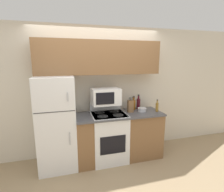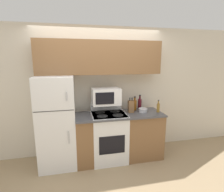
{
  "view_description": "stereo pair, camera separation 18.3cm",
  "coord_description": "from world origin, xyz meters",
  "px_view_note": "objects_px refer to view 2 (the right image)",
  "views": [
    {
      "loc": [
        -0.68,
        -2.73,
        1.91
      ],
      "look_at": [
        0.17,
        0.26,
        1.26
      ],
      "focal_mm": 28.0,
      "sensor_mm": 36.0,
      "label": 1
    },
    {
      "loc": [
        -0.5,
        -2.78,
        1.91
      ],
      "look_at": [
        0.17,
        0.26,
        1.26
      ],
      "focal_mm": 28.0,
      "sensor_mm": 36.0,
      "label": 2
    }
  ],
  "objects_px": {
    "stove": "(109,136)",
    "bottle_vinegar": "(158,107)",
    "knife_block": "(131,106)",
    "bottle_wine_red": "(140,104)",
    "refrigerator": "(57,122)",
    "microwave": "(106,96)",
    "bowl": "(143,110)",
    "bottle_whiskey": "(135,105)"
  },
  "relations": [
    {
      "from": "stove",
      "to": "bottle_vinegar",
      "type": "bearing_deg",
      "value": -4.04
    },
    {
      "from": "knife_block",
      "to": "bowl",
      "type": "height_order",
      "value": "knife_block"
    },
    {
      "from": "refrigerator",
      "to": "microwave",
      "type": "xyz_separation_m",
      "value": [
        0.9,
        0.04,
        0.42
      ]
    },
    {
      "from": "bottle_wine_red",
      "to": "refrigerator",
      "type": "bearing_deg",
      "value": -174.81
    },
    {
      "from": "stove",
      "to": "knife_block",
      "type": "bearing_deg",
      "value": 4.09
    },
    {
      "from": "refrigerator",
      "to": "stove",
      "type": "xyz_separation_m",
      "value": [
        0.93,
        -0.06,
        -0.34
      ]
    },
    {
      "from": "knife_block",
      "to": "bottle_wine_red",
      "type": "distance_m",
      "value": 0.3
    },
    {
      "from": "bottle_wine_red",
      "to": "bottle_vinegar",
      "type": "relative_size",
      "value": 1.25
    },
    {
      "from": "microwave",
      "to": "bottle_whiskey",
      "type": "xyz_separation_m",
      "value": [
        0.6,
        0.08,
        -0.22
      ]
    },
    {
      "from": "bottle_whiskey",
      "to": "bottle_wine_red",
      "type": "bearing_deg",
      "value": 15.71
    },
    {
      "from": "refrigerator",
      "to": "microwave",
      "type": "bearing_deg",
      "value": 2.26
    },
    {
      "from": "knife_block",
      "to": "bottle_wine_red",
      "type": "bearing_deg",
      "value": 35.3
    },
    {
      "from": "refrigerator",
      "to": "bottle_whiskey",
      "type": "height_order",
      "value": "refrigerator"
    },
    {
      "from": "stove",
      "to": "refrigerator",
      "type": "bearing_deg",
      "value": 176.42
    },
    {
      "from": "stove",
      "to": "bowl",
      "type": "relative_size",
      "value": 6.05
    },
    {
      "from": "bottle_wine_red",
      "to": "bottle_vinegar",
      "type": "distance_m",
      "value": 0.39
    },
    {
      "from": "microwave",
      "to": "bottle_wine_red",
      "type": "distance_m",
      "value": 0.76
    },
    {
      "from": "stove",
      "to": "bowl",
      "type": "height_order",
      "value": "stove"
    },
    {
      "from": "microwave",
      "to": "knife_block",
      "type": "height_order",
      "value": "microwave"
    },
    {
      "from": "refrigerator",
      "to": "bottle_whiskey",
      "type": "distance_m",
      "value": 1.52
    },
    {
      "from": "knife_block",
      "to": "bowl",
      "type": "xyz_separation_m",
      "value": [
        0.24,
        -0.02,
        -0.08
      ]
    },
    {
      "from": "refrigerator",
      "to": "knife_block",
      "type": "xyz_separation_m",
      "value": [
        1.38,
        -0.03,
        0.21
      ]
    },
    {
      "from": "stove",
      "to": "bottle_wine_red",
      "type": "height_order",
      "value": "bottle_wine_red"
    },
    {
      "from": "stove",
      "to": "bottle_vinegar",
      "type": "height_order",
      "value": "bottle_vinegar"
    },
    {
      "from": "refrigerator",
      "to": "stove",
      "type": "distance_m",
      "value": 1.0
    },
    {
      "from": "bowl",
      "to": "bottle_whiskey",
      "type": "xyz_separation_m",
      "value": [
        -0.12,
        0.16,
        0.07
      ]
    },
    {
      "from": "bowl",
      "to": "bottle_whiskey",
      "type": "distance_m",
      "value": 0.21
    },
    {
      "from": "bottle_wine_red",
      "to": "bottle_whiskey",
      "type": "bearing_deg",
      "value": -164.29
    },
    {
      "from": "knife_block",
      "to": "bowl",
      "type": "relative_size",
      "value": 1.64
    },
    {
      "from": "stove",
      "to": "bottle_vinegar",
      "type": "relative_size",
      "value": 4.52
    },
    {
      "from": "bowl",
      "to": "bottle_vinegar",
      "type": "distance_m",
      "value": 0.3
    },
    {
      "from": "bottle_wine_red",
      "to": "bottle_vinegar",
      "type": "xyz_separation_m",
      "value": [
        0.27,
        -0.27,
        -0.02
      ]
    },
    {
      "from": "refrigerator",
      "to": "microwave",
      "type": "distance_m",
      "value": 0.99
    },
    {
      "from": "stove",
      "to": "bowl",
      "type": "bearing_deg",
      "value": 1.12
    },
    {
      "from": "bottle_whiskey",
      "to": "bottle_vinegar",
      "type": "bearing_deg",
      "value": -31.27
    },
    {
      "from": "microwave",
      "to": "bottle_vinegar",
      "type": "xyz_separation_m",
      "value": [
        1.0,
        -0.16,
        -0.23
      ]
    },
    {
      "from": "refrigerator",
      "to": "bottle_vinegar",
      "type": "relative_size",
      "value": 6.85
    },
    {
      "from": "stove",
      "to": "bottle_whiskey",
      "type": "relative_size",
      "value": 3.87
    },
    {
      "from": "bottle_whiskey",
      "to": "refrigerator",
      "type": "bearing_deg",
      "value": -175.68
    },
    {
      "from": "bottle_whiskey",
      "to": "bowl",
      "type": "bearing_deg",
      "value": -54.01
    },
    {
      "from": "microwave",
      "to": "bottle_vinegar",
      "type": "relative_size",
      "value": 2.16
    },
    {
      "from": "bottle_wine_red",
      "to": "bottle_vinegar",
      "type": "height_order",
      "value": "bottle_wine_red"
    }
  ]
}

